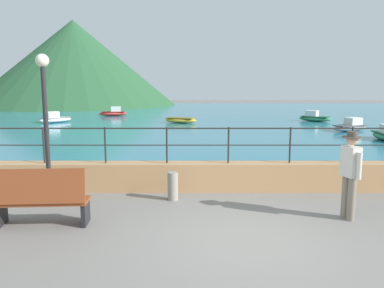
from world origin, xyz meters
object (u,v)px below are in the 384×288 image
(bollard, at_px, (171,186))
(boat_5, at_px, (179,120))
(lamp_post, at_px, (43,106))
(person_walking, at_px, (348,171))
(boat_1, at_px, (348,126))
(bench_main, at_px, (38,198))
(boat_4, at_px, (312,118))
(boat_3, at_px, (112,113))
(boat_0, at_px, (53,119))

(bollard, height_order, boat_5, bollard)
(lamp_post, bearing_deg, boat_5, 82.37)
(lamp_post, relative_size, boat_5, 1.33)
(person_walking, relative_size, boat_1, 0.71)
(bench_main, distance_m, boat_4, 23.30)
(bench_main, height_order, boat_3, bench_main)
(person_walking, xyz_separation_m, boat_0, (-12.52, 18.95, -0.65))
(boat_4, bearing_deg, person_walking, -105.80)
(boat_4, bearing_deg, lamp_post, -122.06)
(boat_0, height_order, boat_4, same)
(boat_1, xyz_separation_m, boat_5, (-9.62, 4.68, -0.07))
(boat_4, bearing_deg, boat_0, -177.20)
(lamp_post, height_order, boat_1, lamp_post)
(boat_4, bearing_deg, boat_1, -88.51)
(bench_main, xyz_separation_m, boat_3, (-3.75, 25.15, -0.23))
(bench_main, bearing_deg, boat_4, 60.38)
(boat_0, xyz_separation_m, boat_3, (2.87, 5.78, 0.00))
(boat_5, bearing_deg, bollard, -88.91)
(bollard, xyz_separation_m, boat_3, (-6.12, 23.47, 0.00))
(boat_1, bearing_deg, boat_0, 164.78)
(boat_0, bearing_deg, boat_1, -15.22)
(lamp_post, xyz_separation_m, boat_5, (2.38, 17.74, -1.94))
(lamp_post, distance_m, boat_4, 22.40)
(boat_3, bearing_deg, person_walking, -68.69)
(person_walking, distance_m, lamp_post, 6.42)
(person_walking, height_order, boat_1, person_walking)
(bollard, distance_m, boat_5, 17.39)
(lamp_post, height_order, boat_5, lamp_post)
(bench_main, height_order, boat_0, bench_main)
(bollard, bearing_deg, boat_3, 104.62)
(boat_0, relative_size, boat_1, 0.94)
(bollard, height_order, boat_3, boat_3)
(bench_main, height_order, bollard, bench_main)
(lamp_post, distance_m, bollard, 3.31)
(lamp_post, height_order, boat_0, lamp_post)
(bench_main, distance_m, bollard, 2.92)
(boat_1, relative_size, boat_4, 1.04)
(person_walking, distance_m, boat_0, 22.72)
(person_walking, xyz_separation_m, boat_4, (5.61, 19.84, -0.65))
(boat_3, bearing_deg, boat_5, -46.36)
(boat_0, distance_m, boat_5, 8.67)
(person_walking, relative_size, bollard, 2.69)
(bollard, relative_size, boat_5, 0.26)
(bollard, distance_m, boat_4, 20.70)
(bollard, relative_size, boat_4, 0.27)
(person_walking, distance_m, bollard, 3.80)
(bench_main, distance_m, boat_5, 19.19)
(lamp_post, xyz_separation_m, boat_0, (-6.29, 18.03, -1.87))
(boat_4, bearing_deg, bench_main, -119.62)
(bench_main, xyz_separation_m, boat_5, (2.04, 19.08, -0.30))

